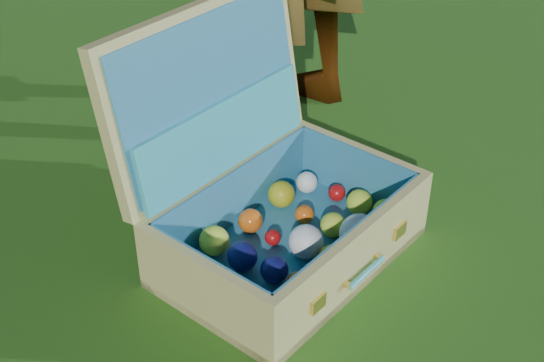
{
  "coord_description": "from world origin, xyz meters",
  "views": [
    {
      "loc": [
        -0.75,
        -1.0,
        1.2
      ],
      "look_at": [
        0.04,
        0.27,
        0.18
      ],
      "focal_mm": 50.0,
      "sensor_mm": 36.0,
      "label": 1
    }
  ],
  "objects": [
    {
      "name": "suitcase",
      "position": [
        0.02,
        0.26,
        0.16
      ],
      "size": [
        0.73,
        0.67,
        0.58
      ],
      "rotation": [
        0.0,
        0.0,
        0.32
      ],
      "color": "tan",
      "rests_on": "ground"
    },
    {
      "name": "ground",
      "position": [
        0.0,
        0.0,
        0.0
      ],
      "size": [
        60.0,
        60.0,
        0.0
      ],
      "primitive_type": "plane",
      "color": "#215114",
      "rests_on": "ground"
    }
  ]
}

